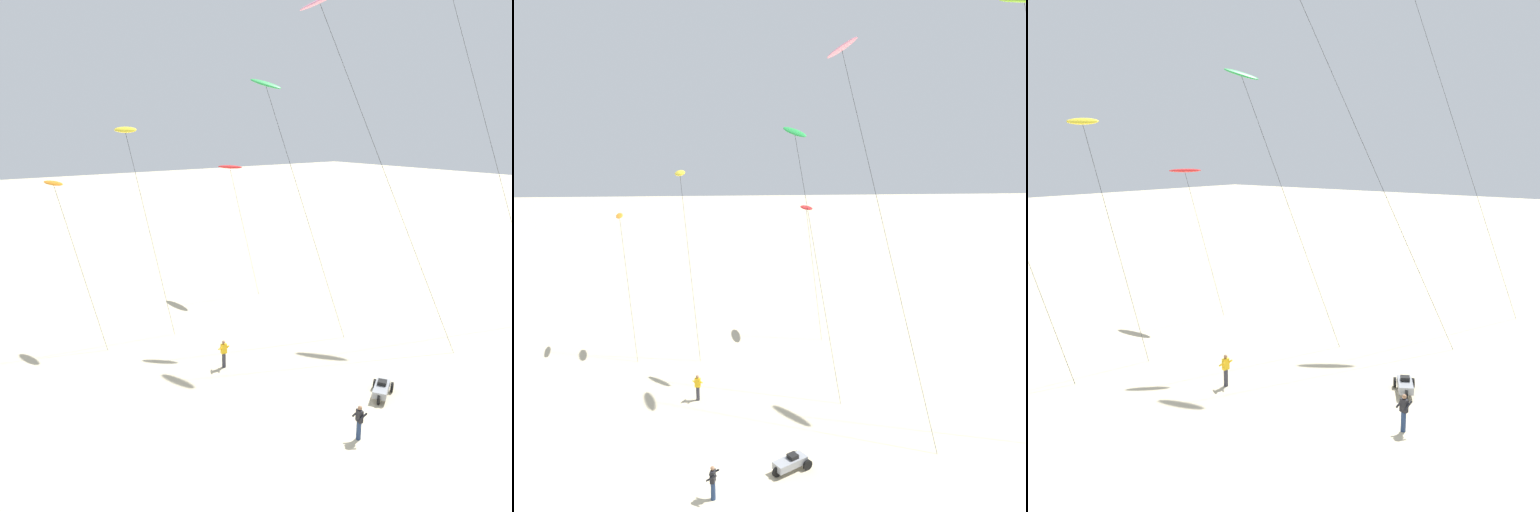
{
  "view_description": "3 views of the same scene",
  "coord_description": "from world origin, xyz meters",
  "views": [
    {
      "loc": [
        -15.32,
        -15.85,
        13.59
      ],
      "look_at": [
        2.7,
        8.91,
        5.6
      ],
      "focal_mm": 34.9,
      "sensor_mm": 36.0,
      "label": 1
    },
    {
      "loc": [
        0.74,
        -23.68,
        15.75
      ],
      "look_at": [
        3.32,
        8.23,
        8.71
      ],
      "focal_mm": 37.06,
      "sensor_mm": 36.0,
      "label": 2
    },
    {
      "loc": [
        -21.79,
        -13.6,
        11.85
      ],
      "look_at": [
        -0.21,
        3.68,
        6.91
      ],
      "focal_mm": 41.75,
      "sensor_mm": 36.0,
      "label": 3
    }
  ],
  "objects": [
    {
      "name": "beach_buggy",
      "position": [
        3.61,
        -0.92,
        0.43
      ],
      "size": [
        2.05,
        1.7,
        0.82
      ],
      "color": "gray",
      "rests_on": "ground"
    },
    {
      "name": "kite_green",
      "position": [
        5.21,
        11.13,
        15.96
      ],
      "size": [
        3.16,
        6.8,
        16.78
      ],
      "color": "green",
      "rests_on": "ground"
    },
    {
      "name": "ground_plane",
      "position": [
        0.0,
        0.0,
        0.0
      ],
      "size": [
        260.0,
        260.0,
        0.0
      ],
      "primitive_type": "plane",
      "color": "beige"
    },
    {
      "name": "kite_yellow",
      "position": [
        -2.69,
        15.81,
        13.28
      ],
      "size": [
        1.93,
        4.45,
        13.7
      ],
      "color": "yellow",
      "rests_on": "ground"
    },
    {
      "name": "kite_flyer_nearest",
      "position": [
        -0.12,
        -2.77,
        0.89
      ],
      "size": [
        0.62,
        0.64,
        1.67
      ],
      "color": "navy",
      "rests_on": "ground"
    },
    {
      "name": "kite_red",
      "position": [
        7.12,
        18.58,
        10.35
      ],
      "size": [
        1.54,
        4.16,
        10.6
      ],
      "color": "red",
      "rests_on": "ground"
    },
    {
      "name": "kite_flyer_middle",
      "position": [
        -1.28,
        6.61,
        0.89
      ],
      "size": [
        0.62,
        0.6,
        1.67
      ],
      "color": "#33333D",
      "rests_on": "ground"
    }
  ]
}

